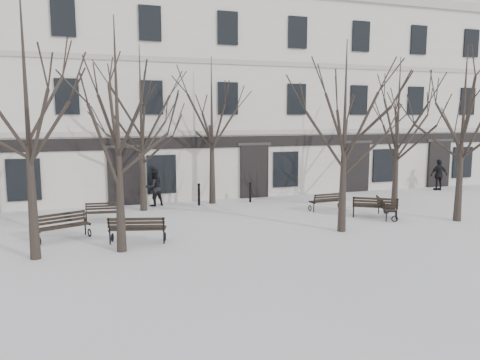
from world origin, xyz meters
name	(u,v)px	position (x,y,z in m)	size (l,w,h in m)	color
ground	(240,238)	(0.00, 0.00, 0.00)	(100.00, 100.00, 0.00)	silver
building	(173,99)	(0.00, 12.96, 5.52)	(40.40, 10.20, 11.40)	silver
tree_0	(25,86)	(-6.97, -0.37, 5.38)	(6.02, 6.02, 8.60)	black
tree_1	(117,107)	(-4.31, -0.39, 4.77)	(5.34, 5.34, 7.62)	black
tree_2	(345,113)	(4.08, -0.33, 4.58)	(5.13, 5.13, 7.33)	black
tree_3	(464,113)	(9.77, -0.31, 4.61)	(5.17, 5.17, 7.38)	black
tree_4	(141,108)	(-2.75, 6.30, 4.86)	(5.44, 5.44, 7.77)	black
tree_5	(212,113)	(0.85, 7.00, 4.65)	(5.21, 5.21, 7.44)	black
tree_6	(398,114)	(9.47, 3.58, 4.58)	(5.14, 5.14, 7.34)	black
bench_0	(62,225)	(-6.24, 1.88, 0.52)	(2.00, 1.33, 0.96)	black
bench_1	(137,228)	(-3.70, 0.45, 0.54)	(2.08, 1.20, 1.00)	black
bench_2	(375,206)	(6.73, 1.30, 0.53)	(1.97, 1.62, 0.97)	black
bench_3	(104,211)	(-4.64, 4.39, 0.44)	(1.67, 0.79, 0.81)	black
bench_4	(328,201)	(5.57, 3.44, 0.47)	(1.77, 0.73, 0.87)	black
bench_5	(385,207)	(7.20, 1.22, 0.48)	(1.28, 1.83, 0.88)	black
bollard_a	(199,194)	(0.05, 6.65, 0.61)	(0.15, 0.15, 1.13)	black
bollard_b	(250,191)	(2.81, 6.67, 0.57)	(0.14, 0.14, 1.07)	black
pedestrian_b	(155,206)	(-2.09, 7.28, 0.00)	(0.91, 0.71, 1.87)	black
pedestrian_c	(438,190)	(14.98, 6.71, 0.00)	(1.10, 0.46, 1.88)	black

